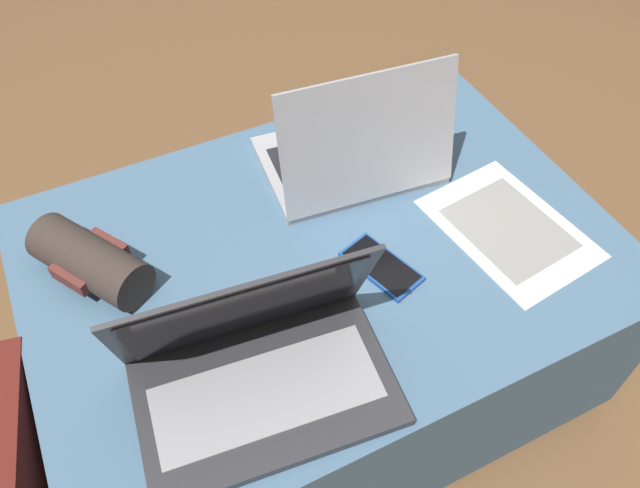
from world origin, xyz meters
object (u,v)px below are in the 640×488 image
Objects in this scene: cell_phone at (381,266)px; paper_sheet at (509,228)px; laptop_near at (259,365)px; wrist_brace at (90,261)px; laptop_far at (354,153)px.

cell_phone reaches higher than paper_sheet.
wrist_brace is at bearing 126.25° from laptop_near.
wrist_brace is (-0.45, 0.20, 0.04)m from cell_phone.
paper_sheet is at bearing 132.05° from laptop_far.
wrist_brace is (-0.70, 0.22, 0.04)m from paper_sheet.
laptop_far is (0.34, 0.34, 0.00)m from laptop_near.
laptop_far reaches higher than cell_phone.
laptop_near reaches higher than cell_phone.
paper_sheet is at bearing -17.44° from wrist_brace.
laptop_near reaches higher than wrist_brace.
laptop_near is at bearing -177.49° from paper_sheet.
wrist_brace reaches higher than paper_sheet.
wrist_brace is (-0.52, -0.03, -0.01)m from laptop_far.
laptop_far reaches higher than paper_sheet.
laptop_far is at bearing 51.32° from laptop_near.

